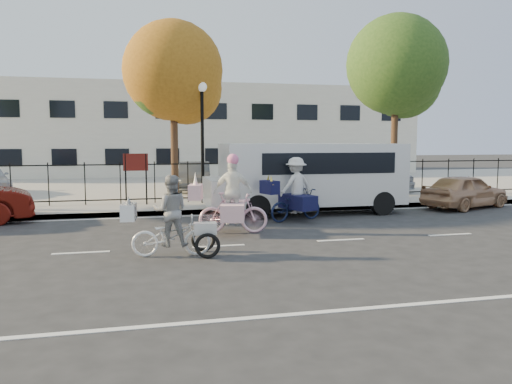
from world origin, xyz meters
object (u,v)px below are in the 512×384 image
object	(u,v)px
unicorn_bike	(232,204)
lot_car_d	(371,174)
gold_sedan	(465,191)
zebra_trike	(171,225)
lot_car_c	(194,176)
bull_bike	(295,196)
lamppost	(202,121)
white_van	(308,175)

from	to	relation	value
unicorn_bike	lot_car_d	bearing A→B (deg)	-31.48
lot_car_d	gold_sedan	bearing A→B (deg)	-95.63
zebra_trike	unicorn_bike	xyz separation A→B (m)	(1.70, 2.24, 0.11)
zebra_trike	lot_car_c	xyz separation A→B (m)	(1.80, 12.03, 0.14)
zebra_trike	bull_bike	size ratio (longest dim) A/B	0.94
lamppost	gold_sedan	xyz separation A→B (m)	(9.05, -2.46, -2.50)
gold_sedan	lamppost	bearing A→B (deg)	54.39
zebra_trike	lot_car_d	size ratio (longest dim) A/B	0.47
lamppost	unicorn_bike	xyz separation A→B (m)	(0.09, -5.29, -2.35)
white_van	gold_sedan	bearing A→B (deg)	-1.51
lamppost	zebra_trike	bearing A→B (deg)	-102.09
unicorn_bike	white_van	xyz separation A→B (m)	(3.13, 2.99, 0.51)
lamppost	zebra_trike	distance (m)	8.08
lot_car_c	lot_car_d	bearing A→B (deg)	-5.31
unicorn_bike	bull_bike	size ratio (longest dim) A/B	0.99
bull_bike	gold_sedan	xyz separation A→B (m)	(6.76, 1.31, -0.15)
unicorn_bike	gold_sedan	size ratio (longest dim) A/B	0.59
white_van	lamppost	bearing A→B (deg)	144.49
white_van	lot_car_c	xyz separation A→B (m)	(-3.03, 6.80, -0.48)
gold_sedan	lot_car_c	xyz separation A→B (m)	(-8.87, 6.97, 0.18)
lamppost	white_van	size ratio (longest dim) A/B	0.67
lot_car_d	unicorn_bike	bearing A→B (deg)	-150.96
white_van	gold_sedan	world-z (taller)	white_van
unicorn_bike	gold_sedan	bearing A→B (deg)	-59.81
zebra_trike	bull_bike	xyz separation A→B (m)	(3.91, 3.76, 0.10)
lot_car_c	gold_sedan	bearing A→B (deg)	-31.58
lamppost	lot_car_c	distance (m)	5.07
zebra_trike	gold_sedan	xyz separation A→B (m)	(10.66, 5.07, -0.05)
gold_sedan	lot_car_d	size ratio (longest dim) A/B	0.85
unicorn_bike	lot_car_c	size ratio (longest dim) A/B	0.54
gold_sedan	lot_car_d	world-z (taller)	lot_car_d
unicorn_bike	white_van	bearing A→B (deg)	-33.63
lot_car_c	lot_car_d	xyz separation A→B (m)	(7.82, -1.65, 0.07)
white_van	lot_car_d	bearing A→B (deg)	47.23
zebra_trike	unicorn_bike	distance (m)	2.82
bull_bike	gold_sedan	bearing A→B (deg)	-99.31
lamppost	white_van	distance (m)	4.36
unicorn_bike	lamppost	bearing A→B (deg)	13.62
lamppost	unicorn_bike	size ratio (longest dim) A/B	2.06
white_van	lot_car_d	xyz separation A→B (m)	(4.79, 5.16, -0.40)
white_van	zebra_trike	bearing A→B (deg)	-132.62
unicorn_bike	white_van	size ratio (longest dim) A/B	0.33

